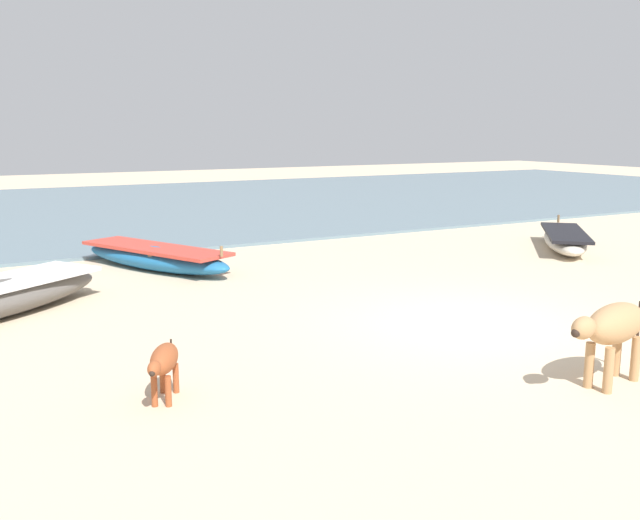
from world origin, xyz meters
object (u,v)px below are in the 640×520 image
(fishing_boat_1, at_px, (565,240))
(fishing_boat_2, at_px, (156,257))
(calf_near_rust, at_px, (164,362))
(cow_adult_tan, at_px, (613,327))

(fishing_boat_1, relative_size, fishing_boat_2, 0.80)
(fishing_boat_1, relative_size, calf_near_rust, 3.77)
(cow_adult_tan, xyz_separation_m, calf_near_rust, (-4.64, 1.99, -0.25))
(fishing_boat_1, xyz_separation_m, cow_adult_tan, (-6.66, -6.73, 0.44))
(fishing_boat_2, height_order, cow_adult_tan, cow_adult_tan)
(fishing_boat_1, relative_size, cow_adult_tan, 2.28)
(cow_adult_tan, bearing_deg, fishing_boat_2, -84.18)
(calf_near_rust, bearing_deg, cow_adult_tan, 95.32)
(cow_adult_tan, relative_size, calf_near_rust, 1.65)
(fishing_boat_1, xyz_separation_m, calf_near_rust, (-11.30, -4.74, 0.19))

